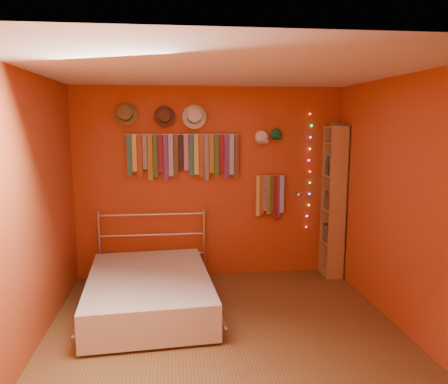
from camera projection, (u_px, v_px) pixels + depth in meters
name	position (u px, v px, depth m)	size (l,w,h in m)	color
ground	(226.00, 336.00, 4.22)	(3.50, 3.50, 0.00)	brown
back_wall	(210.00, 183.00, 5.74)	(3.50, 0.02, 2.50)	maroon
right_wall	(405.00, 205.00, 4.22)	(0.02, 3.50, 2.50)	maroon
left_wall	(28.00, 214.00, 3.83)	(0.02, 3.50, 2.50)	maroon
ceiling	(226.00, 70.00, 3.83)	(3.50, 3.50, 0.02)	white
tie_rack	(184.00, 154.00, 5.58)	(1.45, 0.03, 0.61)	#BCBCC2
small_tie_rack	(270.00, 195.00, 5.79)	(0.40, 0.03, 0.59)	#BCBCC2
fedora_olive	(126.00, 114.00, 5.38)	(0.29, 0.16, 0.28)	brown
fedora_brown	(164.00, 116.00, 5.44)	(0.27, 0.15, 0.27)	#4A291A
fedora_white	(194.00, 116.00, 5.48)	(0.30, 0.17, 0.30)	beige
cap_white	(262.00, 138.00, 5.67)	(0.18, 0.22, 0.18)	white
cap_green	(276.00, 134.00, 5.69)	(0.16, 0.20, 0.16)	#186D32
fairy_lights	(309.00, 172.00, 5.83)	(0.05, 0.02, 1.54)	#FF3333
reading_lamp	(298.00, 194.00, 5.67)	(0.07, 0.29, 0.09)	#BCBCC2
bookshelf	(337.00, 201.00, 5.75)	(0.25, 0.34, 2.00)	#9E7647
bed	(149.00, 291.00, 4.78)	(1.51, 1.94, 0.92)	#BCBCC2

